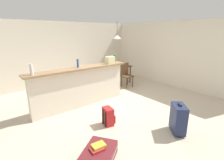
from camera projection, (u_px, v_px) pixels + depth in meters
ground_plane at (113, 105)px, 4.99m from camera, size 13.00×13.00×0.05m
wall_back at (66, 53)px, 6.91m from camera, size 6.60×0.10×2.50m
wall_right at (166, 54)px, 6.71m from camera, size 0.10×6.00×2.50m
partition_half_wall at (81, 88)px, 4.74m from camera, size 2.80×0.20×1.10m
bar_countertop at (80, 68)px, 4.58m from camera, size 2.96×0.40×0.05m
bottle_white at (31, 69)px, 3.74m from camera, size 0.07×0.07×0.25m
bottle_blue at (78, 63)px, 4.55m from camera, size 0.06×0.06×0.23m
bottle_green at (114, 58)px, 5.38m from camera, size 0.07×0.07×0.25m
grocery_bag at (110, 60)px, 5.13m from camera, size 0.26×0.18×0.22m
dining_table at (116, 68)px, 6.93m from camera, size 1.10×0.80×0.74m
dining_chair_near_partition at (126, 74)px, 6.51m from camera, size 0.43×0.43×0.93m
pendant_lamp at (117, 37)px, 6.54m from camera, size 0.34×0.34×0.71m
suitcase_flat_maroon at (99, 156)px, 2.75m from camera, size 0.87×0.80×0.22m
suitcase_upright_navy at (178, 118)px, 3.50m from camera, size 0.48×0.49×0.67m
backpack_red at (108, 117)px, 3.84m from camera, size 0.28×0.31×0.42m
book_stack at (98, 147)px, 2.74m from camera, size 0.29×0.21×0.07m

